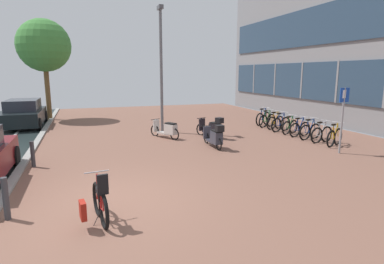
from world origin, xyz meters
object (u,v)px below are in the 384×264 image
(lamp_post, at_px, (161,64))
(bicycle_rack_06, at_px, (275,122))
(bicycle_rack_04, at_px, (290,127))
(bicycle_rack_05, at_px, (281,124))
(bicycle_rack_02, at_px, (310,131))
(scooter_near, at_px, (215,137))
(scooter_far, at_px, (167,130))
(bollard_far, at_px, (33,154))
(bicycle_rack_08, at_px, (263,118))
(bicycle_rack_07, at_px, (267,120))
(bicycle_foreground, at_px, (99,203))
(bicycle_rack_03, at_px, (300,129))
(bicycle_rack_01, at_px, (322,134))
(bicycle_rack_00, at_px, (335,137))
(parking_sign, at_px, (343,113))
(bollard_near, at_px, (6,199))
(street_tree, at_px, (44,46))
(scooter_mid, at_px, (212,128))
(parked_car_far, at_px, (24,114))

(lamp_post, bearing_deg, bicycle_rack_06, -10.35)
(bicycle_rack_04, distance_m, lamp_post, 6.80)
(bicycle_rack_06, bearing_deg, bicycle_rack_05, -100.65)
(bicycle_rack_05, xyz_separation_m, bicycle_rack_06, (0.13, 0.67, -0.01))
(bicycle_rack_02, distance_m, scooter_near, 4.58)
(scooter_far, bearing_deg, bollard_far, -150.17)
(bicycle_rack_02, distance_m, bicycle_rack_08, 4.03)
(bicycle_rack_07, height_order, lamp_post, lamp_post)
(bicycle_foreground, xyz_separation_m, bicycle_rack_03, (9.12, 5.74, -0.06))
(bicycle_rack_05, bearing_deg, bicycle_rack_06, 79.35)
(bicycle_rack_02, xyz_separation_m, bicycle_rack_06, (0.02, 2.69, -0.00))
(bicycle_rack_01, relative_size, lamp_post, 0.22)
(bicycle_rack_00, relative_size, bicycle_rack_06, 0.98)
(bicycle_rack_01, bearing_deg, bicycle_foreground, -154.39)
(bicycle_rack_07, bearing_deg, parking_sign, -96.12)
(bicycle_rack_00, relative_size, bicycle_rack_03, 0.96)
(bicycle_foreground, height_order, bicycle_rack_04, bicycle_foreground)
(bicycle_foreground, height_order, scooter_far, bicycle_foreground)
(bicycle_rack_05, xyz_separation_m, bollard_near, (-10.76, -6.39, 0.09))
(bicycle_rack_00, height_order, street_tree, street_tree)
(parking_sign, relative_size, bollard_far, 2.88)
(bicycle_foreground, relative_size, scooter_near, 0.74)
(scooter_mid, relative_size, parking_sign, 0.70)
(bicycle_rack_00, bearing_deg, bicycle_foreground, -158.00)
(bicycle_foreground, relative_size, street_tree, 0.22)
(bicycle_rack_00, distance_m, scooter_near, 4.82)
(bicycle_rack_05, bearing_deg, bicycle_rack_07, 87.05)
(lamp_post, bearing_deg, parked_car_far, 148.60)
(bicycle_rack_00, distance_m, bollard_near, 11.36)
(bicycle_rack_05, distance_m, bicycle_rack_06, 0.68)
(bicycle_rack_06, xyz_separation_m, bicycle_rack_07, (-0.06, 0.67, 0.00))
(bicycle_rack_03, bearing_deg, bollard_far, -173.06)
(lamp_post, relative_size, bollard_far, 7.20)
(scooter_near, bearing_deg, bicycle_rack_01, -6.74)
(bicycle_rack_04, xyz_separation_m, parked_car_far, (-12.29, 6.44, 0.36))
(bicycle_rack_06, height_order, street_tree, street_tree)
(scooter_mid, bearing_deg, lamp_post, 131.00)
(parked_car_far, bearing_deg, bicycle_rack_00, -36.29)
(bicycle_rack_01, height_order, scooter_mid, scooter_mid)
(bicycle_rack_02, xyz_separation_m, bicycle_rack_08, (0.13, 4.03, 0.01))
(bicycle_rack_05, height_order, bicycle_rack_06, bicycle_rack_05)
(bicycle_rack_03, xyz_separation_m, bicycle_rack_08, (0.15, 3.36, 0.02))
(bicycle_rack_06, xyz_separation_m, bollard_near, (-10.89, -7.07, 0.10))
(bicycle_rack_08, bearing_deg, bicycle_rack_03, -92.64)
(scooter_mid, relative_size, parked_car_far, 0.40)
(bicycle_rack_08, height_order, bollard_near, bicycle_rack_08)
(scooter_near, height_order, scooter_far, scooter_near)
(bicycle_rack_01, height_order, bicycle_rack_05, bicycle_rack_05)
(scooter_far, bearing_deg, bicycle_rack_04, -8.51)
(bicycle_rack_06, height_order, parked_car_far, parked_car_far)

